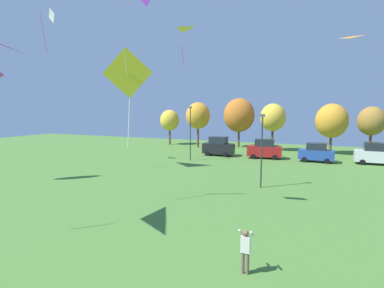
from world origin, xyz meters
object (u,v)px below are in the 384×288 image
Objects in this scene: kite_flying_1 at (52,16)px; kite_flying_9 at (349,45)px; light_post_3 at (262,146)px; treeline_tree_2 at (239,115)px; parked_car_leftmost at (218,146)px; treeline_tree_3 at (273,118)px; parked_car_third_from_left at (316,153)px; treeline_tree_5 at (372,121)px; person_standing_near_foreground at (245,248)px; treeline_tree_4 at (332,121)px; treeline_tree_0 at (170,120)px; kite_flying_7 at (176,35)px; kite_flying_5 at (128,76)px; parked_car_rightmost_in_row at (375,154)px; parked_car_second_from_left at (264,149)px; light_post_0 at (190,130)px; treeline_tree_1 at (198,116)px.

kite_flying_1 is 31.43m from kite_flying_9.
treeline_tree_2 is (-8.63, 25.37, 2.01)m from light_post_3.
treeline_tree_3 reaches higher than parked_car_leftmost.
treeline_tree_2 reaches higher than parked_car_third_from_left.
treeline_tree_5 reaches higher than parked_car_third_from_left.
treeline_tree_4 is at bearing 61.47° from person_standing_near_foreground.
treeline_tree_5 reaches higher than treeline_tree_0.
kite_flying_7 is 19.20m from treeline_tree_2.
kite_flying_5 is 1.53× the size of parked_car_rightmost_in_row.
kite_flying_1 is 0.25× the size of treeline_tree_0.
treeline_tree_2 reaches higher than treeline_tree_3.
kite_flying_5 is 0.96× the size of treeline_tree_5.
kite_flying_7 is 0.53× the size of treeline_tree_5.
parked_car_second_from_left is 21.15m from treeline_tree_0.
light_post_0 reaches higher than parked_car_rightmost_in_row.
parked_car_rightmost_in_row is at bearing 10.87° from parked_car_third_from_left.
treeline_tree_5 is at bearing 57.34° from parked_car_third_from_left.
kite_flying_1 reaches higher than treeline_tree_0.
treeline_tree_0 is at bearing 162.98° from parked_car_third_from_left.
treeline_tree_1 is 12.34m from treeline_tree_3.
kite_flying_9 is at bearing -48.92° from treeline_tree_2.
light_post_3 is at bearing -2.96° from kite_flying_1.
treeline_tree_0 reaches higher than light_post_3.
light_post_0 reaches higher than person_standing_near_foreground.
treeline_tree_0 is (2.68, 22.89, -12.43)m from kite_flying_1.
kite_flying_7 reaches higher than treeline_tree_5.
parked_car_third_from_left is at bearing 26.23° from kite_flying_1.
kite_flying_7 is (11.52, 8.16, -1.47)m from kite_flying_1.
parked_car_leftmost reaches higher than parked_car_third_from_left.
kite_flying_1 reaches higher than treeline_tree_3.
person_standing_near_foreground is 0.25× the size of treeline_tree_4.
treeline_tree_3 reaches higher than parked_car_second_from_left.
parked_car_leftmost is at bearing -90.63° from treeline_tree_2.
kite_flying_5 reaches higher than treeline_tree_2.
person_standing_near_foreground is at bearing -90.96° from parked_car_third_from_left.
light_post_3 is at bearing -83.39° from treeline_tree_3.
parked_car_leftmost is 0.71× the size of light_post_3.
light_post_3 is at bearing -42.35° from light_post_0.
light_post_0 is at bearing 100.80° from kite_flying_5.
light_post_0 is 1.07× the size of treeline_tree_0.
treeline_tree_2 is (-1.26, 33.21, -3.19)m from kite_flying_5.
kite_flying_1 is at bearing -146.14° from treeline_tree_5.
kite_flying_9 reaches higher than light_post_3.
kite_flying_9 reaches higher than person_standing_near_foreground.
kite_flying_5 is 1.44× the size of parked_car_second_from_left.
treeline_tree_5 is (34.71, 23.29, -12.09)m from kite_flying_1.
light_post_3 is at bearing -113.67° from treeline_tree_5.
parked_car_leftmost is at bearing 93.45° from kite_flying_5.
kite_flying_5 reaches higher than parked_car_rightmost_in_row.
treeline_tree_4 is (14.34, 7.99, 3.50)m from parked_car_leftmost.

